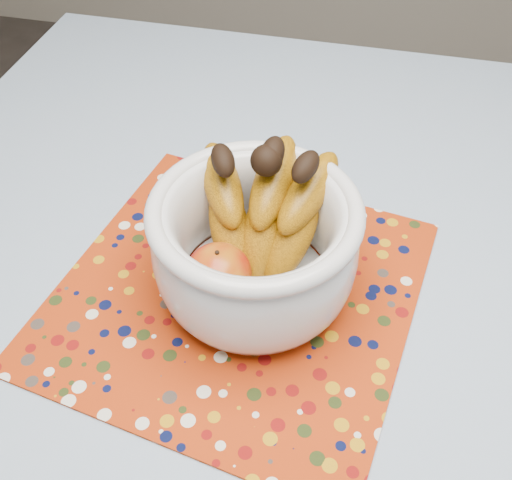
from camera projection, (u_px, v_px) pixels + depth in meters
The scene contains 4 objects.
table at pixel (323, 354), 0.78m from camera, with size 1.20×1.20×0.75m.
tablecloth at pixel (328, 317), 0.72m from camera, with size 1.32×1.32×0.01m, color slate.
placemat at pixel (236, 292), 0.74m from camera, with size 0.42×0.42×0.00m, color #992908.
fruit_bowl at pixel (257, 232), 0.69m from camera, with size 0.25×0.25×0.19m.
Camera 1 is at (0.01, -0.44, 1.34)m, focal length 42.00 mm.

